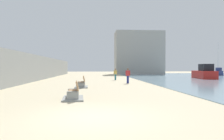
# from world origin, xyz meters

# --- Properties ---
(ground_plane) EXTENTS (120.00, 120.00, 0.00)m
(ground_plane) POSITION_xyz_m (0.00, 18.00, 0.00)
(ground_plane) COLOR #C6B793
(seawall) EXTENTS (0.80, 64.00, 3.28)m
(seawall) POSITION_xyz_m (-7.50, 18.00, 1.64)
(seawall) COLOR gray
(seawall) RESTS_ON ground
(bench_near) EXTENTS (1.25, 2.17, 0.98)m
(bench_near) POSITION_xyz_m (-1.06, 4.34, 0.23)
(bench_near) COLOR gray
(bench_near) RESTS_ON ground
(bench_far) EXTENTS (1.16, 2.13, 0.98)m
(bench_far) POSITION_xyz_m (-1.03, 11.15, 0.23)
(bench_far) COLOR gray
(bench_far) RESTS_ON ground
(person_walking) EXTENTS (0.47, 0.32, 1.64)m
(person_walking) POSITION_xyz_m (3.66, 15.17, 0.95)
(person_walking) COLOR navy
(person_walking) RESTS_ON ground
(person_standing) EXTENTS (0.48, 0.31, 1.56)m
(person_standing) POSITION_xyz_m (2.91, 21.20, 0.89)
(person_standing) COLOR teal
(person_standing) RESTS_ON ground
(boat_nearest) EXTENTS (2.95, 5.95, 2.19)m
(boat_nearest) POSITION_xyz_m (16.74, 23.59, 0.85)
(boat_nearest) COLOR red
(boat_nearest) RESTS_ON water_bay
(boat_mid_bay) EXTENTS (4.71, 6.98, 7.02)m
(boat_mid_bay) POSITION_xyz_m (27.08, 36.93, 0.69)
(boat_mid_bay) COLOR navy
(boat_mid_bay) RESTS_ON water_bay
(harbor_building) EXTENTS (12.00, 6.00, 10.70)m
(harbor_building) POSITION_xyz_m (11.32, 46.00, 5.35)
(harbor_building) COLOR #9E9E99
(harbor_building) RESTS_ON ground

